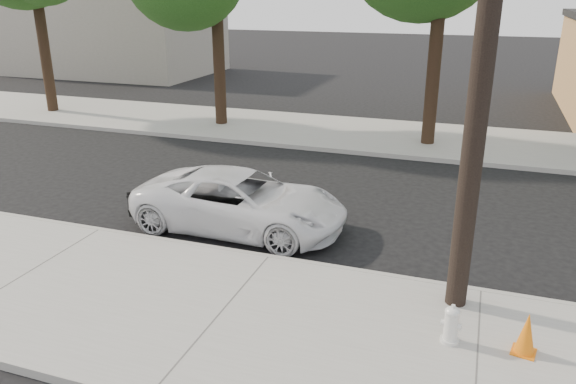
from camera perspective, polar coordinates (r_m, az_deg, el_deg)
The scene contains 9 objects.
ground at distance 13.05m, azimuth 1.41°, elevation -3.20°, with size 120.00×120.00×0.00m, color black.
near_sidewalk at distance 9.47m, azimuth -6.86°, elevation -12.44°, with size 90.00×4.40×0.15m, color gray.
far_sidewalk at distance 20.88m, azimuth 8.68°, elevation 5.71°, with size 90.00×5.00×0.15m, color gray.
curb_near at distance 11.22m, azimuth -1.93°, elevation -6.82°, with size 90.00×0.12×0.16m, color #9E9B93.
building_far at distance 39.43m, azimuth -18.26°, elevation 15.17°, with size 14.00×8.00×5.00m, color gray.
utility_pole at distance 8.73m, azimuth 19.65°, elevation 16.04°, with size 1.40×0.34×9.00m.
police_cruiser at distance 12.55m, azimuth -4.83°, elevation -0.96°, with size 2.20×4.78×1.33m, color silver.
fire_hydrant at distance 8.88m, azimuth 16.24°, elevation -12.85°, with size 0.31×0.28×0.59m.
traffic_cone at distance 8.98m, azimuth 23.06°, elevation -13.12°, with size 0.39×0.39×0.65m.
Camera 1 is at (3.67, -11.42, 5.12)m, focal length 35.00 mm.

